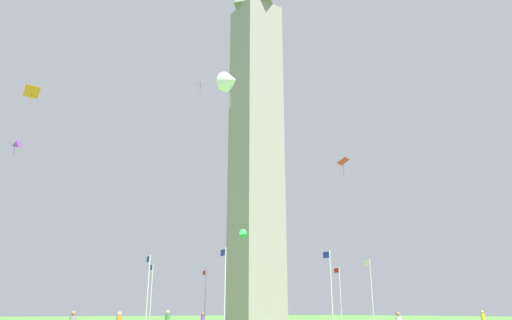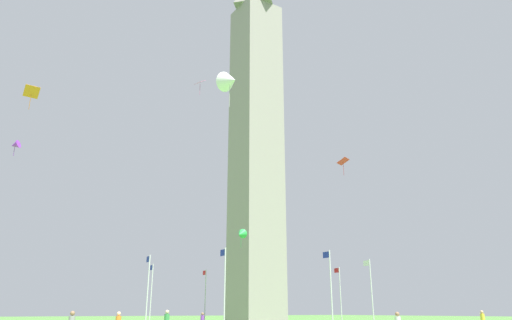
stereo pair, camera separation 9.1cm
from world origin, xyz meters
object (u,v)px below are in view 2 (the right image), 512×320
object	(u,v)px
flagpole_sw	(371,289)
flagpole_e	(148,287)
flagpole_se	(224,284)
flagpole_nw	(276,294)
flagpole_w	(340,292)
kite_pink_diamond	(200,83)
kite_green_delta	(241,234)
kite_red_diamond	(343,162)
flagpole_ne	(151,291)
flagpole_s	(331,285)
kite_purple_delta	(15,145)
obelisk_monument	(256,131)
kite_white_delta	(230,81)
kite_orange_diamond	(31,92)
flagpole_n	(205,293)

from	to	relation	value
flagpole_sw	flagpole_e	bearing A→B (deg)	67.50
flagpole_se	flagpole_nw	world-z (taller)	same
flagpole_w	kite_pink_diamond	size ratio (longest dim) A/B	4.19
kite_green_delta	kite_pink_diamond	size ratio (longest dim) A/B	1.06
flagpole_sw	kite_pink_diamond	distance (m)	31.95
kite_red_diamond	flagpole_ne	bearing A→B (deg)	39.66
flagpole_ne	kite_red_diamond	distance (m)	30.66
flagpole_s	kite_purple_delta	distance (m)	35.52
flagpole_s	flagpole_w	xyz separation A→B (m)	(14.33, -14.33, 0.00)
obelisk_monument	flagpole_w	size ratio (longest dim) A/B	6.66
kite_green_delta	kite_red_diamond	bearing A→B (deg)	-91.13
kite_green_delta	kite_red_diamond	size ratio (longest dim) A/B	0.90
obelisk_monument	flagpole_se	size ratio (longest dim) A/B	6.66
flagpole_ne	kite_green_delta	world-z (taller)	kite_green_delta
obelisk_monument	kite_green_delta	size ratio (longest dim) A/B	26.34
flagpole_se	flagpole_s	size ratio (longest dim) A/B	1.00
flagpole_s	kite_green_delta	distance (m)	10.58
kite_white_delta	kite_orange_diamond	bearing A→B (deg)	48.36
flagpole_w	kite_purple_delta	xyz separation A→B (m)	(-0.59, 44.09, 13.68)
obelisk_monument	kite_red_diamond	distance (m)	13.66
flagpole_n	kite_green_delta	world-z (taller)	kite_green_delta
kite_orange_diamond	flagpole_se	bearing A→B (deg)	-83.68
flagpole_n	flagpole_nw	world-z (taller)	same
flagpole_sw	flagpole_nw	distance (m)	20.26
flagpole_e	flagpole_s	world-z (taller)	same
kite_green_delta	kite_pink_diamond	distance (m)	17.71
flagpole_ne	flagpole_sw	world-z (taller)	same
kite_purple_delta	kite_red_diamond	distance (m)	37.78
kite_orange_diamond	kite_red_diamond	bearing A→B (deg)	-86.68
kite_purple_delta	kite_orange_diamond	world-z (taller)	kite_orange_diamond
flagpole_w	kite_purple_delta	bearing A→B (deg)	90.77
flagpole_s	flagpole_nw	xyz separation A→B (m)	(24.46, -10.13, 0.00)
flagpole_ne	kite_white_delta	distance (m)	37.33
flagpole_sw	kite_green_delta	bearing A→B (deg)	89.29
flagpole_n	kite_white_delta	size ratio (longest dim) A/B	2.48
flagpole_sw	flagpole_w	distance (m)	10.97
flagpole_ne	kite_purple_delta	distance (m)	26.22
flagpole_sw	kite_purple_delta	xyz separation A→B (m)	(9.54, 39.90, 13.68)
flagpole_ne	kite_pink_diamond	xyz separation A→B (m)	(-18.54, 2.72, 22.12)
kite_orange_diamond	kite_green_delta	bearing A→B (deg)	-83.66
flagpole_se	flagpole_nw	size ratio (longest dim) A/B	1.00
flagpole_ne	flagpole_nw	bearing A→B (deg)	-90.00
flagpole_se	kite_orange_diamond	size ratio (longest dim) A/B	3.99
flagpole_n	kite_orange_diamond	world-z (taller)	kite_orange_diamond
obelisk_monument	kite_pink_diamond	xyz separation A→B (m)	(-8.35, 12.85, 0.33)
obelisk_monument	kite_pink_diamond	distance (m)	15.33
flagpole_s	kite_white_delta	distance (m)	24.39
obelisk_monument	flagpole_s	bearing A→B (deg)	180.00
kite_white_delta	obelisk_monument	bearing A→B (deg)	-36.55
flagpole_ne	kite_purple_delta	bearing A→B (deg)	118.64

